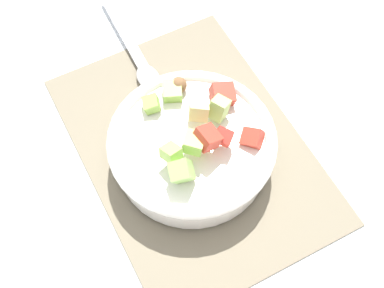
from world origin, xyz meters
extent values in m
plane|color=silver|center=(0.00, 0.00, 0.00)|extent=(2.40, 2.40, 0.00)
cube|color=#756B56|center=(0.00, 0.00, 0.00)|extent=(0.45, 0.32, 0.01)
cylinder|color=white|center=(-0.02, 0.01, 0.03)|extent=(0.23, 0.23, 0.06)
torus|color=white|center=(-0.02, 0.01, 0.06)|extent=(0.25, 0.25, 0.02)
cube|color=#9EC656|center=(-0.04, 0.02, 0.09)|extent=(0.04, 0.04, 0.03)
cube|color=#E5D684|center=(0.01, -0.01, 0.09)|extent=(0.04, 0.04, 0.03)
cube|color=#8CB74C|center=(0.06, 0.00, 0.07)|extent=(0.04, 0.04, 0.02)
cube|color=#9EC656|center=(-0.04, 0.05, 0.09)|extent=(0.03, 0.03, 0.03)
cube|color=red|center=(-0.05, -0.02, 0.09)|extent=(0.04, 0.03, 0.03)
cube|color=#BC3828|center=(0.02, -0.06, 0.08)|extent=(0.04, 0.04, 0.03)
cube|color=#93C160|center=(-0.07, 0.05, 0.09)|extent=(0.04, 0.04, 0.05)
cube|color=#BC3828|center=(-0.06, -0.06, 0.07)|extent=(0.04, 0.04, 0.03)
cube|color=#A3CC6B|center=(0.00, -0.04, 0.08)|extent=(0.04, 0.04, 0.04)
cube|color=#8CB74C|center=(0.06, 0.04, 0.07)|extent=(0.03, 0.03, 0.02)
cube|color=#BC3828|center=(-0.04, 0.00, 0.10)|extent=(0.04, 0.04, 0.03)
sphere|color=brown|center=(0.07, -0.01, 0.08)|extent=(0.04, 0.04, 0.03)
ellipsoid|color=#B7B7BC|center=(0.15, 0.01, 0.01)|extent=(0.06, 0.04, 0.01)
cube|color=#B7B7BC|center=(0.25, 0.00, 0.01)|extent=(0.18, 0.02, 0.01)
camera|label=1|loc=(-0.37, 0.20, 0.75)|focal=51.79mm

